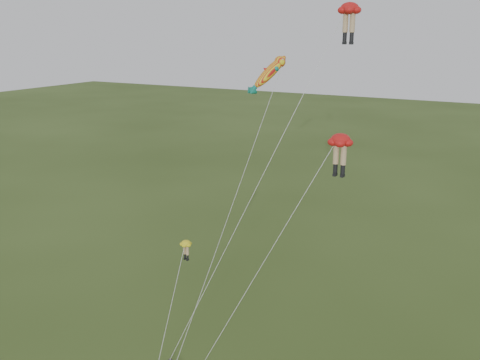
% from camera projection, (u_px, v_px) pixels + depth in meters
% --- Properties ---
extents(legs_kite_red_high, '(9.47, 8.65, 22.92)m').
position_uv_depth(legs_kite_red_high, '(346.00, 18.00, 32.00)').
color(legs_kite_red_high, red).
rests_on(legs_kite_red_high, ground).
extents(legs_kite_red_mid, '(7.89, 6.48, 15.66)m').
position_uv_depth(legs_kite_red_mid, '(338.00, 147.00, 30.49)').
color(legs_kite_red_mid, red).
rests_on(legs_kite_red_mid, ground).
extents(legs_kite_yellow, '(0.98, 4.76, 7.71)m').
position_uv_depth(legs_kite_yellow, '(184.00, 253.00, 35.79)').
color(legs_kite_yellow, yellow).
rests_on(legs_kite_yellow, ground).
extents(fish_kite, '(2.64, 13.50, 19.77)m').
position_uv_depth(fish_kite, '(270.00, 73.00, 39.47)').
color(fish_kite, yellow).
rests_on(fish_kite, ground).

